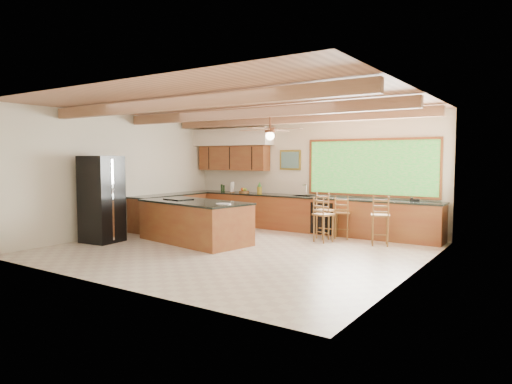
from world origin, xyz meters
The scene contains 9 objects.
ground centered at (0.00, 0.00, 0.00)m, with size 7.20×7.20×0.00m, color beige.
room_shell centered at (-0.17, 0.65, 2.21)m, with size 7.27×6.54×3.02m.
counter_run centered at (-0.82, 2.52, 0.46)m, with size 7.12×3.10×1.25m.
island centered at (-1.30, 0.17, 0.47)m, with size 2.85×1.70×0.95m.
refrigerator centered at (-3.05, -0.99, 0.98)m, with size 0.83×0.81×1.95m.
bar_stool_a centered at (1.30, 2.40, 0.60)m, with size 0.45×0.45×1.02m.
bar_stool_b centered at (1.13, 1.72, 0.62)m, with size 0.47×0.47×1.04m.
bar_stool_c centered at (0.96, 2.21, 0.65)m, with size 0.41×0.41×1.10m.
bar_stool_d centered at (2.33, 2.04, 0.65)m, with size 0.51×0.51×1.10m.
Camera 1 is at (5.54, -7.58, 1.90)m, focal length 32.00 mm.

